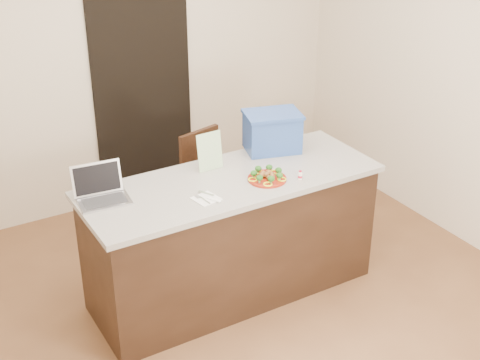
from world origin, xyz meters
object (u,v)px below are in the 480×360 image
island (232,236)px  chair (205,178)px  napkin (206,199)px  plate (267,178)px  blue_box (272,131)px  yogurt_bottle (300,176)px  laptop (101,190)px

island → chair: 0.87m
island → napkin: size_ratio=13.61×
plate → napkin: 0.48m
island → chair: bearing=74.4°
blue_box → yogurt_bottle: bearing=-84.9°
laptop → chair: size_ratio=0.38×
laptop → chair: 1.36m
laptop → blue_box: blue_box is taller
chair → yogurt_bottle: bearing=-95.6°
island → yogurt_bottle: yogurt_bottle is taller
yogurt_bottle → laptop: size_ratio=0.19×
plate → napkin: (-0.48, -0.03, -0.01)m
plate → napkin: bearing=-176.1°
plate → yogurt_bottle: size_ratio=4.15×
plate → chair: plate is taller
island → chair: island is taller
plate → blue_box: bearing=53.3°
laptop → island: bearing=-5.6°
chair → napkin: bearing=-131.5°
yogurt_bottle → plate: bearing=152.2°
plate → yogurt_bottle: bearing=-27.8°
island → napkin: (-0.28, -0.17, 0.46)m
plate → laptop: (-1.05, 0.31, 0.05)m
island → laptop: 1.02m
island → laptop: size_ratio=6.09×
yogurt_bottle → blue_box: bearing=79.0°
napkin → yogurt_bottle: yogurt_bottle is taller
blue_box → island: bearing=-136.3°
napkin → chair: (0.52, 1.01, -0.42)m
chair → blue_box: bearing=-80.0°
plate → blue_box: (0.30, 0.40, 0.14)m
napkin → blue_box: 0.90m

